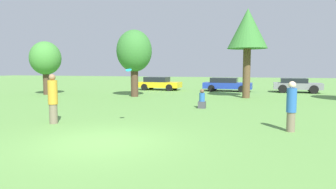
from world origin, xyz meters
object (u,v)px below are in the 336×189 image
at_px(parked_car_yellow, 159,83).
at_px(parked_car_grey, 296,85).
at_px(tree_2, 248,30).
at_px(tree_0, 45,59).
at_px(tree_1, 134,52).
at_px(person_thrower, 53,99).
at_px(bystander_sitting, 202,100).
at_px(frisbee, 129,70).
at_px(person_catcher, 291,106).
at_px(parked_car_blue, 227,84).

xyz_separation_m(parked_car_yellow, parked_car_grey, (12.48, 0.49, 0.02)).
distance_m(parked_car_yellow, parked_car_grey, 12.49).
bearing_deg(tree_2, parked_car_grey, 55.42).
bearing_deg(parked_car_grey, tree_2, -121.87).
height_order(tree_0, tree_1, tree_1).
relative_size(person_thrower, parked_car_yellow, 0.47).
height_order(bystander_sitting, parked_car_grey, parked_car_grey).
height_order(frisbee, tree_0, tree_0).
xyz_separation_m(frisbee, bystander_sitting, (1.79, 5.63, -1.66)).
bearing_deg(bystander_sitting, person_catcher, -51.70).
bearing_deg(tree_1, parked_car_grey, 30.71).
bearing_deg(bystander_sitting, parked_car_grey, 62.94).
xyz_separation_m(person_thrower, tree_0, (-8.64, 10.53, 1.90)).
distance_m(person_thrower, person_catcher, 8.83).
bearing_deg(parked_car_grey, parked_car_blue, -174.70).
bearing_deg(parked_car_grey, person_thrower, -118.77).
relative_size(person_thrower, parked_car_blue, 0.44).
height_order(person_thrower, tree_2, tree_2).
bearing_deg(parked_car_yellow, person_catcher, -56.11).
bearing_deg(frisbee, tree_0, 138.89).
xyz_separation_m(person_thrower, tree_1, (-1.10, 10.92, 2.37)).
distance_m(person_thrower, tree_1, 11.23).
bearing_deg(tree_0, person_thrower, -50.62).
bearing_deg(person_thrower, tree_0, 122.93).
xyz_separation_m(tree_0, tree_1, (7.54, 0.40, 0.47)).
bearing_deg(parked_car_blue, tree_2, -69.10).
distance_m(person_catcher, parked_car_yellow, 19.54).
height_order(frisbee, parked_car_yellow, frisbee).
xyz_separation_m(person_thrower, person_catcher, (8.77, 0.99, -0.10)).
bearing_deg(tree_1, parked_car_blue, 48.25).
bearing_deg(frisbee, bystander_sitting, 72.35).
xyz_separation_m(person_catcher, tree_0, (-17.41, 9.54, 2.00)).
bearing_deg(person_thrower, bystander_sitting, 44.11).
bearing_deg(tree_0, bystander_sitting, -18.81).
distance_m(tree_2, parked_car_yellow, 10.83).
xyz_separation_m(bystander_sitting, tree_1, (-5.97, 5.00, 2.92)).
bearing_deg(tree_2, tree_1, -170.95).
xyz_separation_m(frisbee, parked_car_blue, (2.06, 17.62, -1.45)).
relative_size(parked_car_yellow, parked_car_blue, 0.93).
distance_m(person_thrower, tree_2, 14.60).
bearing_deg(parked_car_yellow, bystander_sitting, -59.47).
xyz_separation_m(person_thrower, frisbee, (3.08, 0.30, 1.11)).
relative_size(person_catcher, parked_car_blue, 0.39).
bearing_deg(frisbee, parked_car_yellow, 104.27).
bearing_deg(tree_1, bystander_sitting, -39.93).
bearing_deg(parked_car_yellow, tree_2, -30.57).
bearing_deg(parked_car_yellow, parked_car_grey, 4.94).
bearing_deg(bystander_sitting, parked_car_yellow, 117.82).
height_order(bystander_sitting, parked_car_yellow, parked_car_yellow).
relative_size(parked_car_blue, parked_car_grey, 1.10).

